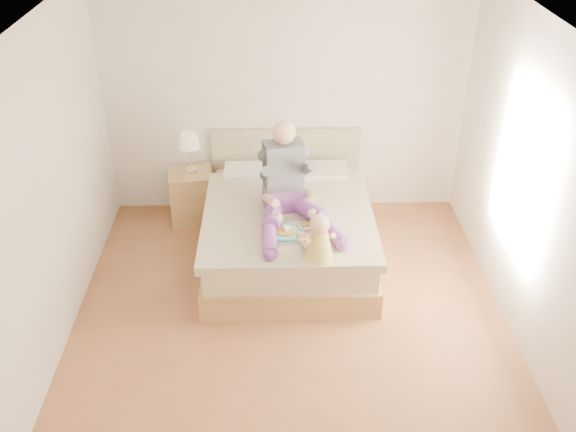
{
  "coord_description": "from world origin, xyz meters",
  "views": [
    {
      "loc": [
        -0.14,
        -4.59,
        3.93
      ],
      "look_at": [
        -0.01,
        0.63,
        0.73
      ],
      "focal_mm": 40.0,
      "sensor_mm": 36.0,
      "label": 1
    }
  ],
  "objects_px": {
    "adult": "(288,189)",
    "tray": "(296,230)",
    "baby": "(319,241)",
    "bed": "(288,227)",
    "nightstand": "(192,195)"
  },
  "relations": [
    {
      "from": "nightstand",
      "to": "baby",
      "type": "height_order",
      "value": "baby"
    },
    {
      "from": "bed",
      "to": "baby",
      "type": "xyz_separation_m",
      "value": [
        0.25,
        -0.97,
        0.47
      ]
    },
    {
      "from": "nightstand",
      "to": "adult",
      "type": "height_order",
      "value": "adult"
    },
    {
      "from": "nightstand",
      "to": "adult",
      "type": "relative_size",
      "value": 0.49
    },
    {
      "from": "adult",
      "to": "tray",
      "type": "height_order",
      "value": "adult"
    },
    {
      "from": "bed",
      "to": "baby",
      "type": "height_order",
      "value": "baby"
    },
    {
      "from": "bed",
      "to": "nightstand",
      "type": "distance_m",
      "value": 1.3
    },
    {
      "from": "nightstand",
      "to": "bed",
      "type": "bearing_deg",
      "value": -41.82
    },
    {
      "from": "baby",
      "to": "bed",
      "type": "bearing_deg",
      "value": 84.1
    },
    {
      "from": "tray",
      "to": "baby",
      "type": "relative_size",
      "value": 1.23
    },
    {
      "from": "bed",
      "to": "adult",
      "type": "height_order",
      "value": "adult"
    },
    {
      "from": "bed",
      "to": "tray",
      "type": "xyz_separation_m",
      "value": [
        0.06,
        -0.56,
        0.32
      ]
    },
    {
      "from": "adult",
      "to": "baby",
      "type": "relative_size",
      "value": 2.73
    },
    {
      "from": "adult",
      "to": "bed",
      "type": "bearing_deg",
      "value": 77.38
    },
    {
      "from": "bed",
      "to": "baby",
      "type": "relative_size",
      "value": 4.92
    }
  ]
}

